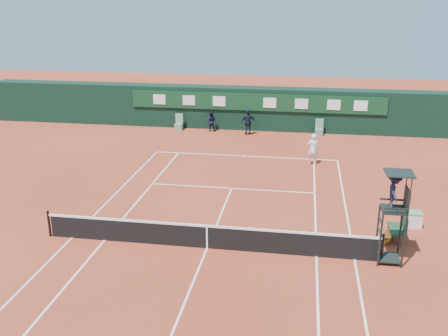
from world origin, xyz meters
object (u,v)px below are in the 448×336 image
Objects in this scene: tennis_net at (207,236)px; umpire_chair at (395,199)px; player_bench at (400,226)px; player at (313,149)px; cooler at (414,219)px.

tennis_net is 3.77× the size of umpire_chair.
player reaches higher than player_bench.
cooler is 0.36× the size of player.
player is (-4.15, 7.72, 0.57)m from cooler.
cooler is at bearing 58.58° from player_bench.
umpire_chair is 2.85× the size of player_bench.
cooler is at bearing 110.60° from player.
player_bench is at bearing 14.59° from tennis_net.
umpire_chair is 5.30× the size of cooler.
player_bench is at bearing 69.66° from umpire_chair.
tennis_net is at bearing -158.14° from cooler.
cooler is at bearing 64.68° from umpire_chair.
umpire_chair reaches higher than player.
player is at bearing 110.02° from player_bench.
player_bench reaches higher than cooler.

